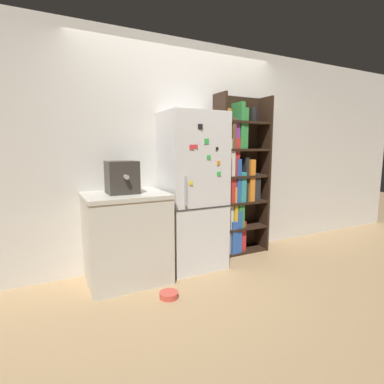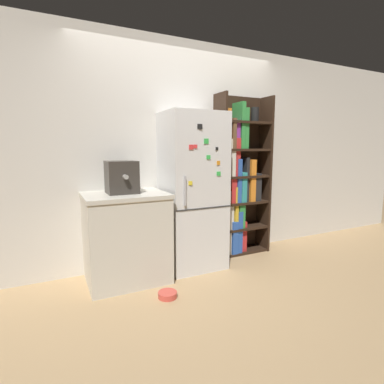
# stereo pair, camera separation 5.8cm
# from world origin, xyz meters

# --- Properties ---
(ground_plane) EXTENTS (16.00, 16.00, 0.00)m
(ground_plane) POSITION_xyz_m (0.00, 0.00, 0.00)
(ground_plane) COLOR tan
(wall_back) EXTENTS (8.00, 0.05, 2.60)m
(wall_back) POSITION_xyz_m (0.00, 0.47, 1.30)
(wall_back) COLOR silver
(wall_back) RESTS_ON ground_plane
(refrigerator) EXTENTS (0.66, 0.58, 1.75)m
(refrigerator) POSITION_xyz_m (-0.00, 0.17, 0.88)
(refrigerator) COLOR silver
(refrigerator) RESTS_ON ground_plane
(bookshelf) EXTENTS (0.72, 0.29, 2.01)m
(bookshelf) POSITION_xyz_m (0.70, 0.33, 0.92)
(bookshelf) COLOR black
(bookshelf) RESTS_ON ground_plane
(kitchen_counter) EXTENTS (0.82, 0.65, 0.91)m
(kitchen_counter) POSITION_xyz_m (-0.78, 0.14, 0.46)
(kitchen_counter) COLOR beige
(kitchen_counter) RESTS_ON ground_plane
(espresso_machine) EXTENTS (0.30, 0.33, 0.32)m
(espresso_machine) POSITION_xyz_m (-0.80, 0.16, 1.08)
(espresso_machine) COLOR #38332D
(espresso_machine) RESTS_ON kitchen_counter
(pet_bowl) EXTENTS (0.18, 0.18, 0.05)m
(pet_bowl) POSITION_xyz_m (-0.54, -0.41, 0.03)
(pet_bowl) COLOR #D84C3F
(pet_bowl) RESTS_ON ground_plane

